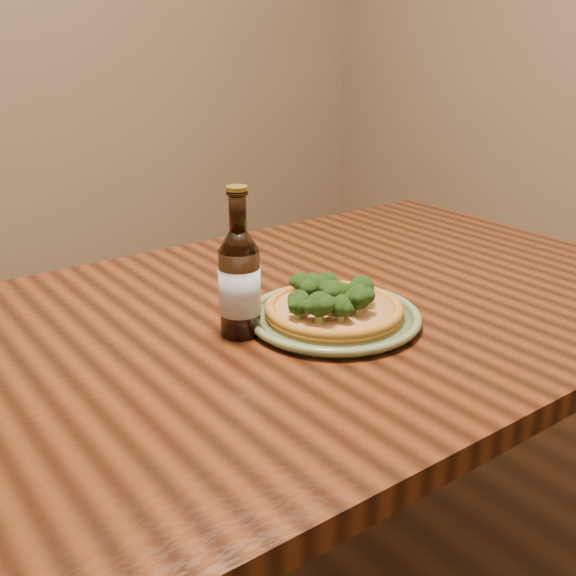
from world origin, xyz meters
TOP-DOWN VIEW (x-y plane):
  - table at (0.00, 0.10)m, footprint 1.60×0.90m
  - plate at (0.06, 0.02)m, footprint 0.29×0.29m
  - pizza at (0.06, 0.02)m, footprint 0.23×0.23m
  - beer_bottle at (-0.08, 0.07)m, footprint 0.07×0.07m

SIDE VIEW (x-z plane):
  - table at x=0.00m, z-range 0.28..1.03m
  - plate at x=0.06m, z-range 0.75..0.77m
  - pizza at x=0.06m, z-range 0.75..0.82m
  - beer_bottle at x=-0.08m, z-range 0.72..0.96m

